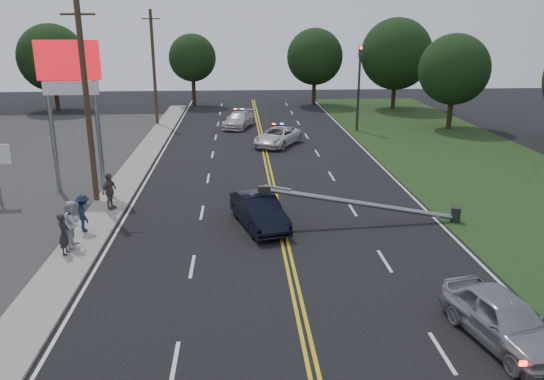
{
  "coord_description": "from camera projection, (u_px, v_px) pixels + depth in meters",
  "views": [
    {
      "loc": [
        -1.86,
        -14.4,
        8.76
      ],
      "look_at": [
        -0.41,
        8.06,
        1.7
      ],
      "focal_mm": 35.0,
      "sensor_mm": 36.0,
      "label": 1
    }
  ],
  "objects": [
    {
      "name": "bystander_a",
      "position": [
        64.0,
        234.0,
        20.63
      ],
      "size": [
        0.42,
        0.62,
        1.66
      ],
      "primitive_type": "imported",
      "rotation": [
        0.0,
        0.0,
        1.54
      ],
      "color": "#24232A",
      "rests_on": "sidewalk"
    },
    {
      "name": "fallen_streetlight",
      "position": [
        373.0,
        205.0,
        24.05
      ],
      "size": [
        9.36,
        0.44,
        1.91
      ],
      "color": "#2D2D30",
      "rests_on": "ground"
    },
    {
      "name": "ground",
      "position": [
        302.0,
        319.0,
        16.45
      ],
      "size": [
        120.0,
        120.0,
        0.0
      ],
      "primitive_type": "plane",
      "color": "black",
      "rests_on": "ground"
    },
    {
      "name": "tree_8",
      "position": [
        396.0,
        54.0,
        55.69
      ],
      "size": [
        7.45,
        7.45,
        9.48
      ],
      "color": "black",
      "rests_on": "ground"
    },
    {
      "name": "tree_6",
      "position": [
        192.0,
        58.0,
        57.9
      ],
      "size": [
        5.15,
        5.15,
        7.82
      ],
      "color": "black",
      "rests_on": "ground"
    },
    {
      "name": "traffic_signal",
      "position": [
        359.0,
        81.0,
        44.26
      ],
      "size": [
        0.28,
        0.41,
        7.05
      ],
      "color": "#2D2D30",
      "rests_on": "ground"
    },
    {
      "name": "bystander_d",
      "position": [
        109.0,
        191.0,
        25.65
      ],
      "size": [
        0.8,
        1.15,
        1.82
      ],
      "primitive_type": "imported",
      "rotation": [
        0.0,
        0.0,
        1.2
      ],
      "color": "#60534D",
      "rests_on": "sidewalk"
    },
    {
      "name": "emergency_a",
      "position": [
        278.0,
        137.0,
        39.84
      ],
      "size": [
        4.29,
        5.34,
        1.35
      ],
      "primitive_type": "imported",
      "rotation": [
        0.0,
        0.0,
        -0.5
      ],
      "color": "silver",
      "rests_on": "ground"
    },
    {
      "name": "tree_9",
      "position": [
        454.0,
        69.0,
        44.99
      ],
      "size": [
        5.97,
        5.97,
        8.07
      ],
      "color": "black",
      "rests_on": "ground"
    },
    {
      "name": "tree_5",
      "position": [
        52.0,
        58.0,
        54.69
      ],
      "size": [
        6.9,
        6.9,
        8.88
      ],
      "color": "black",
      "rests_on": "ground"
    },
    {
      "name": "grass_verge",
      "position": [
        543.0,
        205.0,
        26.8
      ],
      "size": [
        12.0,
        80.0,
        0.01
      ],
      "primitive_type": "cube",
      "color": "#193213",
      "rests_on": "ground"
    },
    {
      "name": "sidewalk",
      "position": [
        104.0,
        214.0,
        25.44
      ],
      "size": [
        1.8,
        70.0,
        0.12
      ],
      "primitive_type": "cube",
      "color": "gray",
      "rests_on": "ground"
    },
    {
      "name": "bystander_b",
      "position": [
        74.0,
        224.0,
        21.34
      ],
      "size": [
        0.76,
        0.96,
        1.93
      ],
      "primitive_type": "imported",
      "rotation": [
        0.0,
        0.0,
        1.54
      ],
      "color": "silver",
      "rests_on": "sidewalk"
    },
    {
      "name": "utility_pole_mid",
      "position": [
        87.0,
        103.0,
        25.79
      ],
      "size": [
        1.6,
        0.28,
        10.0
      ],
      "color": "#382619",
      "rests_on": "ground"
    },
    {
      "name": "tree_7",
      "position": [
        315.0,
        57.0,
        58.39
      ],
      "size": [
        6.16,
        6.16,
        8.4
      ],
      "color": "black",
      "rests_on": "ground"
    },
    {
      "name": "waiting_sedan",
      "position": [
        504.0,
        319.0,
        15.08
      ],
      "size": [
        2.63,
        4.61,
        1.48
      ],
      "primitive_type": "imported",
      "rotation": [
        0.0,
        0.0,
        0.21
      ],
      "color": "#919498",
      "rests_on": "ground"
    },
    {
      "name": "centerline_yellow",
      "position": [
        278.0,
        211.0,
        25.97
      ],
      "size": [
        0.36,
        80.0,
        0.0
      ],
      "primitive_type": "cube",
      "color": "gold",
      "rests_on": "ground"
    },
    {
      "name": "pylon_sign",
      "position": [
        70.0,
        80.0,
        27.34
      ],
      "size": [
        3.2,
        0.35,
        8.0
      ],
      "color": "gray",
      "rests_on": "ground"
    },
    {
      "name": "utility_pole_far",
      "position": [
        154.0,
        68.0,
        46.74
      ],
      "size": [
        1.6,
        0.28,
        10.0
      ],
      "color": "#382619",
      "rests_on": "ground"
    },
    {
      "name": "emergency_b",
      "position": [
        239.0,
        120.0,
        46.76
      ],
      "size": [
        3.27,
        5.11,
        1.38
      ],
      "primitive_type": "imported",
      "rotation": [
        0.0,
        0.0,
        -0.31
      ],
      "color": "silver",
      "rests_on": "ground"
    },
    {
      "name": "bystander_c",
      "position": [
        84.0,
        213.0,
        22.91
      ],
      "size": [
        1.03,
        1.24,
        1.66
      ],
      "primitive_type": "imported",
      "rotation": [
        0.0,
        0.0,
        2.04
      ],
      "color": "#181F3C",
      "rests_on": "sidewalk"
    },
    {
      "name": "crashed_sedan",
      "position": [
        259.0,
        211.0,
        23.81
      ],
      "size": [
        2.73,
        4.74,
        1.48
      ],
      "primitive_type": "imported",
      "rotation": [
        0.0,
        0.0,
        0.28
      ],
      "color": "black",
      "rests_on": "ground"
    }
  ]
}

